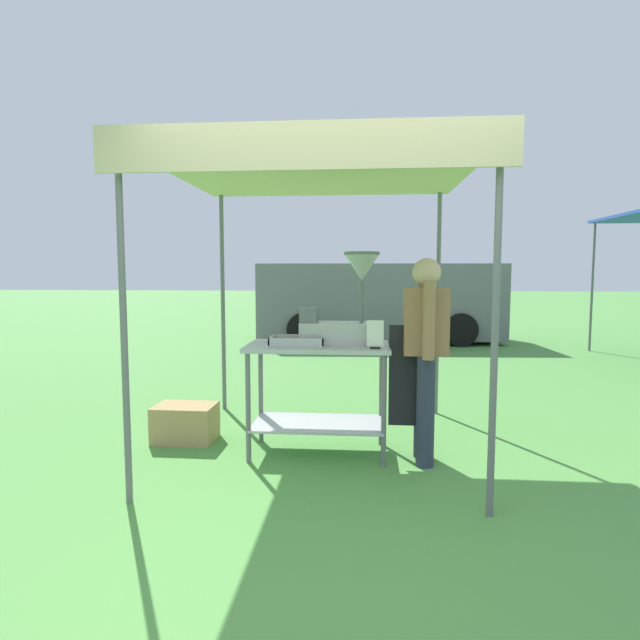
{
  "coord_description": "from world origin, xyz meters",
  "views": [
    {
      "loc": [
        0.12,
        -2.84,
        1.49
      ],
      "look_at": [
        -0.24,
        1.53,
        1.1
      ],
      "focal_mm": 29.0,
      "sensor_mm": 36.0,
      "label": 1
    }
  ],
  "objects_px": {
    "donut_cart": "(318,375)",
    "supply_crate": "(185,423)",
    "van_grey": "(379,301)",
    "donut_tray": "(299,342)",
    "donut_fryer": "(342,308)",
    "stall_canopy": "(319,176)",
    "menu_sign": "(375,337)",
    "vendor": "(424,349)"
  },
  "relations": [
    {
      "from": "stall_canopy",
      "to": "vendor",
      "type": "xyz_separation_m",
      "value": [
        0.85,
        -0.22,
        -1.38
      ]
    },
    {
      "from": "stall_canopy",
      "to": "supply_crate",
      "type": "bearing_deg",
      "value": 174.05
    },
    {
      "from": "donut_tray",
      "to": "supply_crate",
      "type": "relative_size",
      "value": 0.82
    },
    {
      "from": "menu_sign",
      "to": "supply_crate",
      "type": "xyz_separation_m",
      "value": [
        -1.67,
        0.42,
        -0.84
      ]
    },
    {
      "from": "supply_crate",
      "to": "van_grey",
      "type": "height_order",
      "value": "van_grey"
    },
    {
      "from": "donut_cart",
      "to": "supply_crate",
      "type": "xyz_separation_m",
      "value": [
        -1.21,
        0.22,
        -0.49
      ]
    },
    {
      "from": "donut_tray",
      "to": "donut_cart",
      "type": "bearing_deg",
      "value": 16.7
    },
    {
      "from": "donut_cart",
      "to": "supply_crate",
      "type": "distance_m",
      "value": 1.33
    },
    {
      "from": "vendor",
      "to": "supply_crate",
      "type": "bearing_deg",
      "value": 170.49
    },
    {
      "from": "menu_sign",
      "to": "donut_tray",
      "type": "bearing_deg",
      "value": 165.86
    },
    {
      "from": "donut_cart",
      "to": "donut_tray",
      "type": "relative_size",
      "value": 2.64
    },
    {
      "from": "vendor",
      "to": "supply_crate",
      "type": "height_order",
      "value": "vendor"
    },
    {
      "from": "stall_canopy",
      "to": "donut_tray",
      "type": "distance_m",
      "value": 1.36
    },
    {
      "from": "menu_sign",
      "to": "vendor",
      "type": "bearing_deg",
      "value": 11.33
    },
    {
      "from": "stall_canopy",
      "to": "menu_sign",
      "type": "bearing_deg",
      "value": -32.77
    },
    {
      "from": "donut_cart",
      "to": "van_grey",
      "type": "height_order",
      "value": "van_grey"
    },
    {
      "from": "stall_canopy",
      "to": "van_grey",
      "type": "distance_m",
      "value": 7.43
    },
    {
      "from": "vendor",
      "to": "van_grey",
      "type": "distance_m",
      "value": 7.48
    },
    {
      "from": "donut_fryer",
      "to": "supply_crate",
      "type": "xyz_separation_m",
      "value": [
        -1.41,
        0.18,
        -1.05
      ]
    },
    {
      "from": "donut_tray",
      "to": "vendor",
      "type": "bearing_deg",
      "value": -4.36
    },
    {
      "from": "menu_sign",
      "to": "supply_crate",
      "type": "distance_m",
      "value": 1.92
    },
    {
      "from": "donut_fryer",
      "to": "menu_sign",
      "type": "relative_size",
      "value": 3.42
    },
    {
      "from": "vendor",
      "to": "supply_crate",
      "type": "distance_m",
      "value": 2.21
    },
    {
      "from": "stall_canopy",
      "to": "vendor",
      "type": "relative_size",
      "value": 1.59
    },
    {
      "from": "vendor",
      "to": "donut_cart",
      "type": "bearing_deg",
      "value": 171.9
    },
    {
      "from": "supply_crate",
      "to": "stall_canopy",
      "type": "bearing_deg",
      "value": -5.95
    },
    {
      "from": "stall_canopy",
      "to": "donut_fryer",
      "type": "height_order",
      "value": "stall_canopy"
    },
    {
      "from": "menu_sign",
      "to": "supply_crate",
      "type": "relative_size",
      "value": 0.41
    },
    {
      "from": "van_grey",
      "to": "menu_sign",
      "type": "bearing_deg",
      "value": -92.08
    },
    {
      "from": "menu_sign",
      "to": "vendor",
      "type": "xyz_separation_m",
      "value": [
        0.39,
        0.08,
        -0.1
      ]
    },
    {
      "from": "donut_cart",
      "to": "menu_sign",
      "type": "bearing_deg",
      "value": -23.28
    },
    {
      "from": "donut_tray",
      "to": "vendor",
      "type": "distance_m",
      "value": 1.0
    },
    {
      "from": "stall_canopy",
      "to": "van_grey",
      "type": "relative_size",
      "value": 0.48
    },
    {
      "from": "van_grey",
      "to": "donut_tray",
      "type": "bearing_deg",
      "value": -96.8
    },
    {
      "from": "donut_fryer",
      "to": "menu_sign",
      "type": "xyz_separation_m",
      "value": [
        0.26,
        -0.24,
        -0.2
      ]
    },
    {
      "from": "menu_sign",
      "to": "van_grey",
      "type": "relative_size",
      "value": 0.04
    },
    {
      "from": "donut_tray",
      "to": "supply_crate",
      "type": "bearing_deg",
      "value": 165.79
    },
    {
      "from": "donut_tray",
      "to": "donut_fryer",
      "type": "relative_size",
      "value": 0.58
    },
    {
      "from": "donut_fryer",
      "to": "van_grey",
      "type": "relative_size",
      "value": 0.14
    },
    {
      "from": "donut_cart",
      "to": "menu_sign",
      "type": "distance_m",
      "value": 0.61
    },
    {
      "from": "stall_canopy",
      "to": "van_grey",
      "type": "bearing_deg",
      "value": 84.23
    },
    {
      "from": "menu_sign",
      "to": "supply_crate",
      "type": "height_order",
      "value": "menu_sign"
    }
  ]
}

